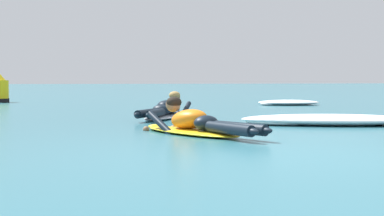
# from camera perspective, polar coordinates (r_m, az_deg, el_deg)

# --- Properties ---
(ground_plane) EXTENTS (120.00, 120.00, 0.00)m
(ground_plane) POSITION_cam_1_polar(r_m,az_deg,el_deg) (15.89, -3.65, 0.08)
(ground_plane) COLOR #2D6B7A
(surfer_near) EXTENTS (1.38, 2.40, 0.54)m
(surfer_near) POSITION_cam_1_polar(r_m,az_deg,el_deg) (8.18, 0.37, -1.50)
(surfer_near) COLOR yellow
(surfer_near) RESTS_ON ground
(surfer_far) EXTENTS (1.51, 2.45, 0.54)m
(surfer_far) POSITION_cam_1_polar(r_m,az_deg,el_deg) (11.51, -2.40, -0.26)
(surfer_far) COLOR silver
(surfer_far) RESTS_ON ground
(whitewater_front) EXTENTS (2.94, 1.68, 0.17)m
(whitewater_front) POSITION_cam_1_polar(r_m,az_deg,el_deg) (10.10, 12.54, -1.08)
(whitewater_front) COLOR white
(whitewater_front) RESTS_ON ground
(whitewater_mid_left) EXTENTS (1.82, 1.30, 0.14)m
(whitewater_mid_left) POSITION_cam_1_polar(r_m,az_deg,el_deg) (17.29, 8.87, 0.50)
(whitewater_mid_left) COLOR white
(whitewater_mid_left) RESTS_ON ground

